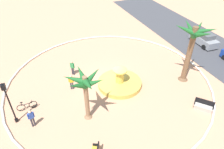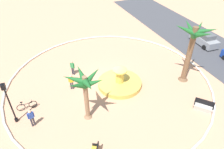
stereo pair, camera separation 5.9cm
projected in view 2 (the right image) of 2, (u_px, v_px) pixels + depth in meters
The scene contains 13 objects.
ground_plane at pixel (109, 81), 21.53m from camera, with size 80.00×80.00×0.00m, color tan.
plaza_curb at pixel (109, 80), 21.47m from camera, with size 20.49×20.49×0.20m, color silver.
street_asphalt at pixel (218, 53), 26.04m from camera, with size 48.00×8.00×0.03m, color #424247.
fountain at pixel (120, 83), 20.88m from camera, with size 4.35×4.35×1.89m.
palm_tree_near_fountain at pixel (192, 43), 19.26m from camera, with size 3.61×3.36×6.10m.
palm_tree_by_curb at pixel (85, 85), 15.56m from camera, with size 3.30×3.18×4.52m.
bench_east at pixel (203, 107), 18.09m from camera, with size 1.53×1.43×1.00m.
lamppost at pixel (8, 100), 15.84m from camera, with size 0.32×0.32×4.07m.
bicycle_red_frame at pixel (27, 106), 18.16m from camera, with size 0.44×1.72×0.94m.
person_cyclist_helmet at pixel (31, 117), 16.32m from camera, with size 0.27×0.52×1.70m.
person_cyclist_photo at pixel (71, 81), 20.04m from camera, with size 0.28×0.51×1.65m.
person_pedestrian_stroll at pixel (73, 67), 21.95m from camera, with size 0.39×0.41×1.67m.
parked_car_leftmost at pixel (204, 39), 27.50m from camera, with size 4.09×2.10×1.67m.
Camera 2 is at (15.75, -6.17, 13.35)m, focal length 33.48 mm.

